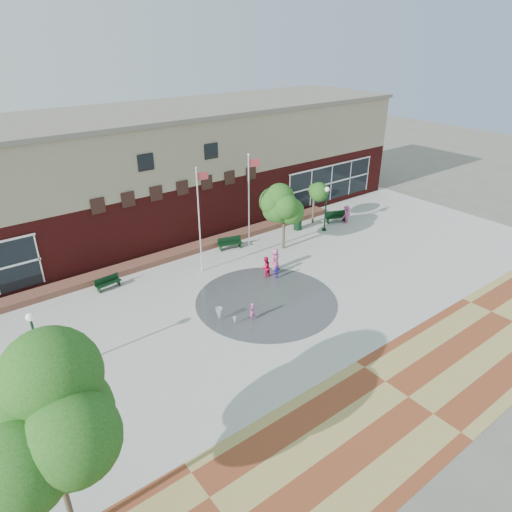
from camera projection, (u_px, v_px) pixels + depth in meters
ground at (300, 324)px, 24.98m from camera, size 120.00×120.00×0.00m
plaza_concrete at (256, 294)px, 27.82m from camera, size 46.00×18.00×0.01m
paver_band at (408, 397)px, 20.00m from camera, size 46.00×6.00×0.01m
splash_pad at (266, 301)px, 27.11m from camera, size 8.40×8.40×0.01m
library_building at (150, 171)px, 35.34m from camera, size 44.40×10.40×9.20m
flower_bed at (193, 251)px, 33.23m from camera, size 26.00×1.20×0.40m
flagpole_left at (199, 216)px, 28.73m from camera, size 0.83×0.18×7.11m
flagpole_right at (249, 201)px, 30.89m from camera, size 0.89×0.25×7.32m
lamp_left at (36, 339)px, 20.17m from camera, size 0.37×0.37×3.54m
lamp_right at (326, 204)px, 35.62m from camera, size 0.39×0.39×3.66m
bench_left at (109, 285)px, 28.29m from camera, size 1.64×0.62×0.80m
bench_mid at (230, 245)px, 33.43m from camera, size 1.85×0.96×0.90m
bench_right at (336, 219)px, 38.11m from camera, size 1.94×1.11×0.94m
trash_can at (298, 223)px, 36.58m from camera, size 0.68×0.68×1.12m
tree_big_left at (45, 422)px, 12.43m from camera, size 4.26×4.26×6.80m
tree_mid at (284, 204)px, 32.12m from camera, size 2.82×2.82×4.76m
tree_small_right at (314, 193)px, 37.01m from camera, size 2.05×2.05×3.51m
water_jet_a at (219, 320)px, 25.30m from camera, size 0.40×0.40×0.77m
water_jet_b at (235, 325)px, 24.94m from camera, size 0.20×0.20×0.45m
child_splash at (252, 312)px, 25.13m from camera, size 0.46×0.39×1.07m
adult_red at (266, 267)px, 29.42m from camera, size 0.80×0.67×1.46m
adult_pink at (276, 259)px, 30.35m from camera, size 0.84×0.65×1.52m
child_blue at (277, 272)px, 29.37m from camera, size 0.58×0.33×0.94m
person_bench at (346, 215)px, 37.72m from camera, size 1.05×0.69×1.53m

